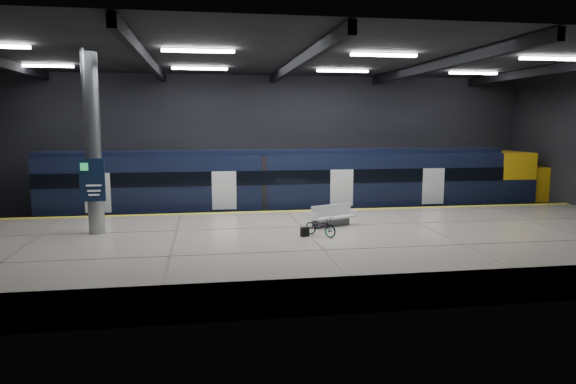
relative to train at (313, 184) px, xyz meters
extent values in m
plane|color=black|center=(-1.85, -5.50, -2.06)|extent=(30.00, 30.00, 0.00)
cube|color=black|center=(-1.85, 2.50, 1.94)|extent=(30.00, 0.10, 8.00)
cube|color=black|center=(-1.85, -13.50, 1.94)|extent=(30.00, 0.10, 8.00)
cube|color=black|center=(-1.85, -5.50, 5.94)|extent=(30.00, 16.00, 0.10)
cube|color=black|center=(-7.85, -5.50, 5.69)|extent=(0.25, 16.00, 0.40)
cube|color=black|center=(-1.85, -5.50, 5.69)|extent=(0.25, 16.00, 0.40)
cube|color=black|center=(4.15, -5.50, 5.69)|extent=(0.25, 16.00, 0.40)
cube|color=black|center=(10.15, -5.50, 5.69)|extent=(0.25, 16.00, 0.40)
cube|color=white|center=(-5.85, -7.50, 5.82)|extent=(2.60, 0.18, 0.10)
cube|color=white|center=(1.15, -7.50, 5.82)|extent=(2.60, 0.18, 0.10)
cube|color=white|center=(8.15, -7.50, 5.82)|extent=(2.60, 0.18, 0.10)
cube|color=white|center=(-12.85, -1.50, 5.82)|extent=(2.60, 0.18, 0.10)
cube|color=white|center=(-5.85, -1.50, 5.82)|extent=(2.60, 0.18, 0.10)
cube|color=white|center=(1.15, -1.50, 5.82)|extent=(2.60, 0.18, 0.10)
cube|color=white|center=(8.15, -1.50, 5.82)|extent=(2.60, 0.18, 0.10)
cube|color=#BAAE9D|center=(-1.85, -8.00, -1.51)|extent=(30.00, 11.00, 1.10)
cube|color=yellow|center=(-1.85, -2.75, -0.95)|extent=(30.00, 0.40, 0.01)
cube|color=gray|center=(-1.85, -0.72, -1.98)|extent=(30.00, 0.08, 0.16)
cube|color=gray|center=(-1.85, 0.72, -1.98)|extent=(30.00, 0.08, 0.16)
cube|color=black|center=(-1.80, 0.00, -1.51)|extent=(24.00, 2.58, 0.80)
cube|color=black|center=(-1.80, 0.00, 0.27)|extent=(24.00, 2.80, 2.75)
cube|color=black|center=(-1.80, 0.00, 1.76)|extent=(24.00, 2.30, 0.24)
cube|color=black|center=(-1.80, -1.41, 0.54)|extent=(24.00, 0.04, 0.70)
cube|color=white|center=(1.20, -1.41, -0.06)|extent=(1.20, 0.05, 1.90)
cube|color=yellow|center=(11.20, 0.00, 0.27)|extent=(2.00, 2.80, 2.75)
ellipsoid|color=yellow|center=(13.80, 0.00, -0.21)|extent=(3.60, 2.52, 1.90)
cube|color=black|center=(11.50, 0.00, 0.44)|extent=(1.60, 2.38, 0.80)
cube|color=#595B60|center=(-0.62, -6.54, -0.81)|extent=(1.63, 1.05, 0.29)
cube|color=silver|center=(-0.62, -6.54, -0.59)|extent=(2.12, 1.51, 0.08)
cube|color=silver|center=(-0.62, -6.54, -0.32)|extent=(1.83, 0.82, 0.49)
cube|color=silver|center=(-1.53, -6.92, -0.47)|extent=(0.37, 0.79, 0.29)
cube|color=silver|center=(0.28, -6.17, -0.47)|extent=(0.37, 0.79, 0.29)
imported|color=#99999E|center=(-1.48, -8.37, -0.59)|extent=(1.27, 1.39, 0.73)
cube|color=black|center=(-2.08, -8.37, -0.78)|extent=(0.34, 0.27, 0.35)
cylinder|color=#9EA0A5|center=(-9.85, -6.50, 2.49)|extent=(0.60, 0.60, 6.90)
cube|color=#10203C|center=(-9.85, -6.92, 1.14)|extent=(0.90, 0.12, 1.60)
camera|label=1|loc=(-5.70, -26.77, 3.20)|focal=32.00mm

